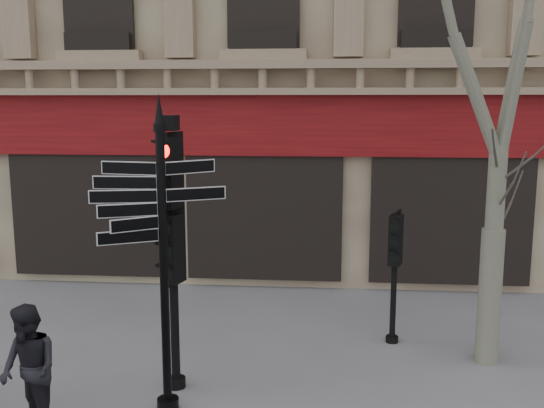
{
  "coord_description": "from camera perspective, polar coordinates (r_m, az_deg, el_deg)",
  "views": [
    {
      "loc": [
        1.29,
        -8.04,
        4.08
      ],
      "look_at": [
        0.54,
        0.6,
        2.62
      ],
      "focal_mm": 40.0,
      "sensor_mm": 36.0,
      "label": 1
    }
  ],
  "objects": [
    {
      "name": "pedestrian_b",
      "position": [
        8.3,
        -21.92,
        -14.3
      ],
      "size": [
        1.01,
        0.97,
        1.64
      ],
      "primitive_type": "imported",
      "rotation": [
        0.0,
        0.0,
        -0.63
      ],
      "color": "black",
      "rests_on": "ground"
    },
    {
      "name": "traffic_signal_secondary",
      "position": [
        10.41,
        11.49,
        -4.63
      ],
      "size": [
        0.44,
        0.37,
        2.24
      ],
      "rotation": [
        0.0,
        0.0,
        -0.32
      ],
      "color": "black",
      "rests_on": "ground"
    },
    {
      "name": "fingerpost",
      "position": [
        7.79,
        -10.33,
        0.06
      ],
      "size": [
        2.17,
        2.17,
        4.19
      ],
      "rotation": [
        0.0,
        0.0,
        0.28
      ],
      "color": "black",
      "rests_on": "ground"
    },
    {
      "name": "ground",
      "position": [
        9.11,
        -3.92,
        -17.09
      ],
      "size": [
        80.0,
        80.0,
        0.0
      ],
      "primitive_type": "plane",
      "color": "slate",
      "rests_on": "ground"
    },
    {
      "name": "traffic_signal_main",
      "position": [
        8.5,
        -9.41,
        -1.51
      ],
      "size": [
        0.5,
        0.42,
        3.91
      ],
      "rotation": [
        0.0,
        0.0,
        -0.28
      ],
      "color": "black",
      "rests_on": "ground"
    }
  ]
}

